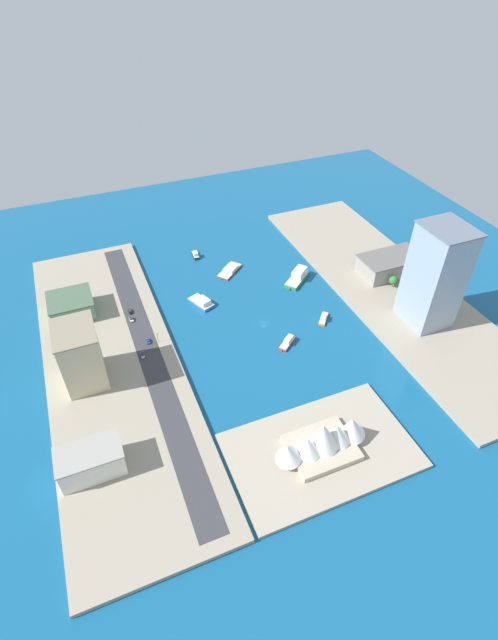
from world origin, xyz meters
name	(u,v)px	position (x,y,z in m)	size (l,w,h in m)	color
ground_plane	(264,323)	(0.00, 0.00, 0.00)	(440.00, 440.00, 0.00)	#145684
quay_west	(390,288)	(-91.77, 0.00, 1.24)	(70.00, 240.00, 2.47)	#9E937F
quay_east	(112,363)	(91.77, 0.00, 1.24)	(70.00, 240.00, 2.47)	#9E937F
peninsula_point	(321,451)	(12.28, 93.31, 1.00)	(84.98, 52.68, 2.00)	#A89E89
road_strip	(148,351)	(71.20, 0.00, 2.55)	(12.65, 228.00, 0.15)	#38383D
patrol_launch_navy	(195,255)	(16.17, -87.44, 1.59)	(4.44, 12.05, 4.43)	#1E284C
water_taxi_orange	(324,318)	(-35.28, 11.12, 1.38)	(10.89, 11.71, 3.89)	orange
barge_flat_brown	(230,270)	(-0.46, -60.16, 1.07)	(21.98, 20.69, 2.77)	brown
catamaran_blue	(202,302)	(29.25, -32.27, 1.79)	(14.68, 19.55, 4.78)	blue
tugboat_red	(288,342)	(-5.48, 21.98, 1.55)	(13.53, 11.79, 4.17)	red
ferry_green_doubledeck	(298,276)	(-40.05, -33.11, 2.73)	(23.96, 21.76, 7.21)	#2D8C4C
carpark_squat_concrete	(390,264)	(-100.44, -14.31, 8.71)	(42.30, 23.82, 12.42)	gray
office_block_beige	(81,355)	(105.36, 7.90, 19.61)	(20.58, 26.43, 34.21)	#C6B793
tower_tall_glass	(435,276)	(-90.10, 34.98, 33.64)	(24.62, 28.07, 62.28)	#8C9EB2
terminal_long_green	(71,306)	(106.16, -51.02, 8.39)	(26.28, 25.17, 11.78)	slate
hotel_broad_white	(91,461)	(110.35, 64.59, 9.22)	(28.30, 16.58, 13.44)	silver
suv_black	(130,311)	(73.59, -38.41, 3.34)	(2.13, 5.24, 1.44)	black
van_white	(131,319)	(74.46, -30.29, 3.43)	(2.13, 4.39, 1.66)	black
hatchback_blue	(148,341)	(69.52, -7.53, 3.44)	(1.86, 4.74, 1.70)	black
sedan_silver	(143,355)	(74.88, 2.43, 3.41)	(2.07, 4.96, 1.62)	black
traffic_light_waterfront	(157,336)	(64.04, -5.66, 6.81)	(0.36, 0.36, 6.50)	black
opera_landmark	(323,439)	(11.86, 93.31, 9.54)	(45.89, 24.70, 19.51)	#BCAD93
park_tree_cluster	(387,279)	(-89.43, -1.77, 7.85)	(14.45, 14.87, 8.33)	brown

